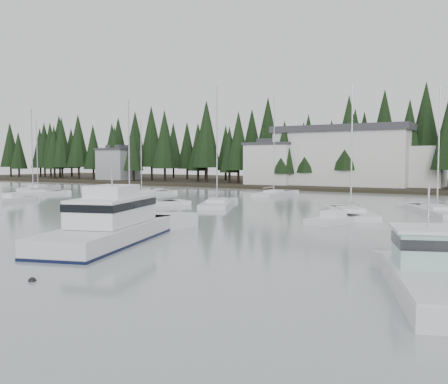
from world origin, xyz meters
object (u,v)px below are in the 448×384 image
(sailboat_8, at_px, (38,189))
(runabout_1, at_px, (333,222))
(sailboat_9, at_px, (130,206))
(runabout_0, at_px, (13,200))
(house_far_west, at_px, (118,163))
(sailboat_2, at_px, (217,205))
(cabin_cruiser_center, at_px, (110,229))
(sailboat_4, at_px, (33,195))
(sailboat_11, at_px, (274,195))
(sailboat_10, at_px, (351,215))
(lobster_boat_teal, at_px, (434,281))
(harbor_inn, at_px, (355,157))
(sailboat_6, at_px, (142,195))
(house_west, at_px, (272,163))
(sailboat_3, at_px, (437,213))

(sailboat_8, height_order, runabout_1, sailboat_8)
(sailboat_9, distance_m, runabout_0, 17.41)
(house_far_west, distance_m, sailboat_2, 69.02)
(cabin_cruiser_center, bearing_deg, sailboat_4, 39.77)
(cabin_cruiser_center, bearing_deg, sailboat_8, 37.73)
(sailboat_2, relative_size, sailboat_11, 0.93)
(runabout_0, bearing_deg, sailboat_2, -83.77)
(sailboat_10, relative_size, runabout_0, 1.96)
(lobster_boat_teal, height_order, sailboat_2, sailboat_2)
(cabin_cruiser_center, bearing_deg, harbor_inn, -13.83)
(runabout_1, bearing_deg, sailboat_8, 83.30)
(harbor_inn, xyz_separation_m, sailboat_9, (-10.03, -49.19, -5.72))
(harbor_inn, xyz_separation_m, lobster_boat_teal, (24.28, -70.25, -5.22))
(lobster_boat_teal, bearing_deg, sailboat_10, 3.04)
(lobster_boat_teal, distance_m, sailboat_6, 56.65)
(sailboat_6, bearing_deg, sailboat_8, 88.79)
(sailboat_10, height_order, runabout_0, sailboat_10)
(sailboat_10, distance_m, sailboat_11, 27.20)
(house_west, xyz_separation_m, sailboat_9, (5.01, -45.85, -4.60))
(house_far_west, height_order, sailboat_9, sailboat_9)
(house_far_west, relative_size, runabout_1, 1.45)
(runabout_0, bearing_deg, sailboat_11, -52.35)
(house_far_west, distance_m, cabin_cruiser_center, 90.94)
(sailboat_4, distance_m, sailboat_10, 47.93)
(house_far_west, bearing_deg, cabin_cruiser_center, -46.89)
(sailboat_6, bearing_deg, sailboat_3, -91.46)
(sailboat_2, relative_size, sailboat_4, 1.06)
(lobster_boat_teal, relative_size, runabout_1, 1.53)
(sailboat_6, bearing_deg, house_far_west, 50.88)
(sailboat_8, height_order, sailboat_11, sailboat_11)
(sailboat_4, bearing_deg, sailboat_2, -80.53)
(cabin_cruiser_center, bearing_deg, sailboat_9, 21.13)
(cabin_cruiser_center, height_order, sailboat_3, sailboat_3)
(sailboat_4, height_order, runabout_1, sailboat_4)
(sailboat_3, distance_m, sailboat_6, 40.29)
(lobster_boat_teal, bearing_deg, sailboat_8, 41.53)
(sailboat_2, distance_m, sailboat_8, 44.56)
(lobster_boat_teal, xyz_separation_m, sailboat_9, (-34.31, 21.06, -0.50))
(sailboat_8, distance_m, sailboat_9, 39.20)
(lobster_boat_teal, height_order, sailboat_10, sailboat_10)
(sailboat_10, xyz_separation_m, sailboat_11, (-17.76, 20.60, 0.02))
(house_far_west, xyz_separation_m, sailboat_10, (70.41, -43.95, -4.35))
(runabout_0, bearing_deg, sailboat_4, 28.50)
(sailboat_9, relative_size, runabout_1, 2.09)
(sailboat_9, bearing_deg, cabin_cruiser_center, -111.92)
(house_west, relative_size, lobster_boat_teal, 1.07)
(harbor_inn, distance_m, cabin_cruiser_center, 68.04)
(sailboat_10, distance_m, runabout_1, 6.03)
(sailboat_10, bearing_deg, sailboat_4, 57.44)
(sailboat_4, bearing_deg, sailboat_9, -94.24)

